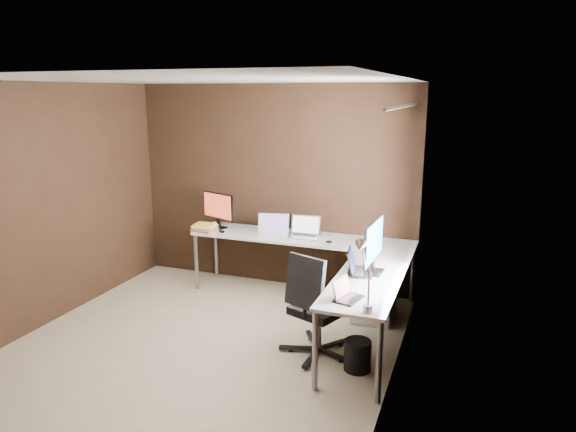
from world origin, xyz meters
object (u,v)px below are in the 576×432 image
at_px(monitor_right, 374,243).
at_px(wastebasket, 358,355).
at_px(laptop_black_big, 357,268).
at_px(laptop_black_small, 346,294).
at_px(book_stack, 205,227).
at_px(desk_lamp, 363,266).
at_px(office_chair, 316,325).
at_px(laptop_white, 273,231).
at_px(laptop_silver, 305,232).
at_px(monitor_left, 218,208).
at_px(drawer_pedestal, 375,292).

relative_size(monitor_right, wastebasket, 2.26).
relative_size(laptop_black_big, laptop_black_small, 1.26).
bearing_deg(wastebasket, laptop_black_small, -112.79).
distance_m(laptop_black_big, book_stack, 2.26).
xyz_separation_m(desk_lamp, office_chair, (-0.51, 0.45, -0.78)).
xyz_separation_m(laptop_white, book_stack, (-0.86, -0.11, -0.01)).
relative_size(laptop_silver, book_stack, 1.23).
relative_size(office_chair, wastebasket, 3.62).
height_order(laptop_black_big, office_chair, office_chair).
relative_size(desk_lamp, wastebasket, 2.00).
height_order(laptop_black_small, office_chair, office_chair).
height_order(book_stack, desk_lamp, desk_lamp).
relative_size(monitor_left, desk_lamp, 0.89).
distance_m(drawer_pedestal, monitor_right, 0.94).
distance_m(drawer_pedestal, office_chair, 1.05).
xyz_separation_m(monitor_right, desk_lamp, (0.07, -0.84, 0.06)).
height_order(laptop_silver, desk_lamp, desk_lamp).
distance_m(drawer_pedestal, laptop_black_big, 0.81).
bearing_deg(monitor_right, laptop_silver, 48.89).
bearing_deg(desk_lamp, laptop_black_big, 107.90).
bearing_deg(desk_lamp, monitor_left, 143.34).
bearing_deg(office_chair, laptop_black_big, 69.81).
height_order(drawer_pedestal, laptop_silver, laptop_silver).
relative_size(laptop_silver, office_chair, 0.38).
relative_size(monitor_right, laptop_black_big, 1.69).
relative_size(monitor_right, laptop_silver, 1.64).
bearing_deg(book_stack, laptop_black_small, -34.92).
relative_size(laptop_black_big, wastebasket, 1.33).
xyz_separation_m(drawer_pedestal, monitor_left, (-2.07, 0.39, 0.68)).
xyz_separation_m(monitor_right, wastebasket, (-0.01, -0.53, -0.88)).
relative_size(laptop_silver, laptop_black_big, 1.03).
height_order(drawer_pedestal, book_stack, book_stack).
distance_m(monitor_right, laptop_black_small, 0.76).
distance_m(laptop_black_big, office_chair, 0.66).
bearing_deg(office_chair, desk_lamp, -20.75).
relative_size(laptop_silver, laptop_black_small, 1.30).
xyz_separation_m(laptop_white, laptop_black_big, (1.24, -0.95, -0.00)).
relative_size(drawer_pedestal, monitor_right, 0.97).
height_order(laptop_white, laptop_black_big, laptop_white).
distance_m(book_stack, desk_lamp, 2.84).
relative_size(monitor_left, book_stack, 1.59).
distance_m(monitor_left, office_chair, 2.30).
bearing_deg(book_stack, wastebasket, -30.61).
xyz_separation_m(monitor_right, laptop_white, (-1.37, 0.89, -0.23)).
height_order(laptop_white, laptop_black_small, laptop_white).
bearing_deg(laptop_black_big, office_chair, 130.20).
xyz_separation_m(laptop_silver, book_stack, (-1.23, -0.19, -0.01)).
bearing_deg(wastebasket, laptop_black_big, 105.56).
bearing_deg(desk_lamp, drawer_pedestal, 98.70).
bearing_deg(drawer_pedestal, office_chair, -109.87).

